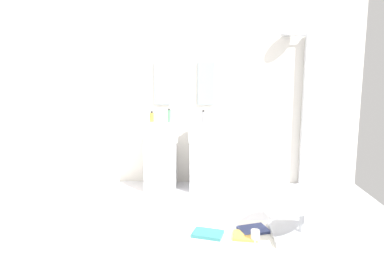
{
  "coord_description": "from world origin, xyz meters",
  "views": [
    {
      "loc": [
        0.3,
        -3.18,
        1.55
      ],
      "look_at": [
        0.15,
        0.55,
        0.95
      ],
      "focal_mm": 32.4,
      "sensor_mm": 36.0,
      "label": 1
    }
  ],
  "objects": [
    {
      "name": "magazine_navy",
      "position": [
        0.77,
        0.04,
        0.02
      ],
      "size": [
        0.33,
        0.29,
        0.03
      ],
      "primitive_type": "cube",
      "rotation": [
        0.0,
        0.0,
        0.34
      ],
      "color": "navy",
      "rests_on": "area_rug"
    },
    {
      "name": "soap_bottle_amber",
      "position": [
        -0.4,
        1.27,
        0.98
      ],
      "size": [
        0.06,
        0.06,
        0.14
      ],
      "color": "#C68C38",
      "rests_on": "pedestal_sink_left"
    },
    {
      "name": "magazine_teal",
      "position": [
        0.33,
        -0.07,
        0.03
      ],
      "size": [
        0.32,
        0.26,
        0.03
      ],
      "primitive_type": "cube",
      "rotation": [
        0.0,
        0.0,
        -0.25
      ],
      "color": "teal",
      "rests_on": "area_rug"
    },
    {
      "name": "pedestal_sink_left",
      "position": [
        -0.3,
        1.3,
        0.48
      ],
      "size": [
        0.46,
        0.46,
        1.01
      ],
      "color": "white",
      "rests_on": "ground_plane"
    },
    {
      "name": "vanity_mirror_right",
      "position": [
        0.3,
        1.58,
        1.4
      ],
      "size": [
        0.22,
        0.03,
        0.58
      ],
      "primitive_type": "cube",
      "color": "#8C9EA8"
    },
    {
      "name": "soap_bottle_grey",
      "position": [
        0.27,
        1.14,
        0.99
      ],
      "size": [
        0.05,
        0.05,
        0.17
      ],
      "color": "#99999E",
      "rests_on": "pedestal_sink_right"
    },
    {
      "name": "coffee_mug",
      "position": [
        0.76,
        -0.16,
        0.06
      ],
      "size": [
        0.08,
        0.08,
        0.11
      ],
      "primitive_type": "cylinder",
      "color": "white",
      "rests_on": "area_rug"
    },
    {
      "name": "rear_partition",
      "position": [
        0.0,
        1.65,
        1.3
      ],
      "size": [
        4.8,
        0.1,
        2.6
      ],
      "primitive_type": "cube",
      "color": "silver",
      "rests_on": "ground_plane"
    },
    {
      "name": "area_rug",
      "position": [
        0.55,
        -0.09,
        0.01
      ],
      "size": [
        1.25,
        0.77,
        0.01
      ],
      "primitive_type": "cube",
      "color": "white",
      "rests_on": "ground_plane"
    },
    {
      "name": "magazine_ochre",
      "position": [
        0.68,
        -0.09,
        0.02
      ],
      "size": [
        0.25,
        0.23,
        0.02
      ],
      "primitive_type": "cube",
      "rotation": [
        0.0,
        0.0,
        -0.12
      ],
      "color": "gold",
      "rests_on": "area_rug"
    },
    {
      "name": "lounge_chair",
      "position": [
        1.21,
        -0.06,
        0.35
      ],
      "size": [
        1.08,
        1.08,
        0.65
      ],
      "color": "#B7BABF",
      "rests_on": "ground_plane"
    },
    {
      "name": "vanity_mirror_left",
      "position": [
        -0.3,
        1.58,
        1.4
      ],
      "size": [
        0.22,
        0.03,
        0.58
      ],
      "primitive_type": "cube",
      "color": "#8C9EA8"
    },
    {
      "name": "pedestal_sink_right",
      "position": [
        0.3,
        1.3,
        0.48
      ],
      "size": [
        0.46,
        0.46,
        1.01
      ],
      "color": "white",
      "rests_on": "ground_plane"
    },
    {
      "name": "shower_column",
      "position": [
        1.66,
        1.53,
        1.08
      ],
      "size": [
        0.49,
        0.24,
        2.05
      ],
      "color": "#B7BABF",
      "rests_on": "ground_plane"
    },
    {
      "name": "ground_plane",
      "position": [
        0.0,
        0.0,
        -0.02
      ],
      "size": [
        4.8,
        3.6,
        0.04
      ],
      "primitive_type": "cube",
      "color": "silver"
    },
    {
      "name": "soap_bottle_green",
      "position": [
        -0.17,
        1.24,
        1.0
      ],
      "size": [
        0.05,
        0.05,
        0.18
      ],
      "color": "#59996B",
      "rests_on": "pedestal_sink_left"
    }
  ]
}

